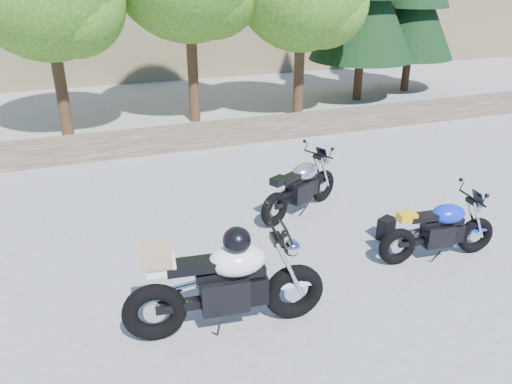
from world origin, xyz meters
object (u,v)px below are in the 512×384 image
(white_bike, at_px, (225,282))
(backpack, at_px, (386,229))
(silver_bike, at_px, (301,187))
(blue_bike, at_px, (440,230))

(white_bike, xyz_separation_m, backpack, (2.94, 1.17, -0.47))
(silver_bike, bearing_deg, blue_bike, -85.31)
(silver_bike, relative_size, blue_bike, 0.96)
(silver_bike, distance_m, backpack, 1.59)
(silver_bike, relative_size, backpack, 5.00)
(silver_bike, bearing_deg, backpack, -83.02)
(silver_bike, xyz_separation_m, blue_bike, (1.25, -2.02, -0.02))
(backpack, bearing_deg, silver_bike, 100.32)
(white_bike, relative_size, backpack, 6.73)
(silver_bike, xyz_separation_m, white_bike, (-2.07, -2.47, 0.18))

